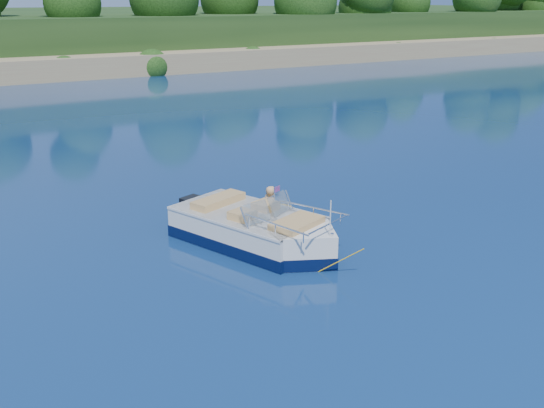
% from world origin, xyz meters
% --- Properties ---
extents(ground, '(160.00, 160.00, 0.00)m').
position_xyz_m(ground, '(0.00, 0.00, 0.00)').
color(ground, '#091E45').
rests_on(ground, ground).
extents(shoreline, '(170.00, 59.00, 6.00)m').
position_xyz_m(shoreline, '(0.00, 63.77, 0.98)').
color(shoreline, '#957756').
rests_on(shoreline, ground).
extents(motorboat, '(2.95, 4.86, 1.70)m').
position_xyz_m(motorboat, '(-2.05, 2.48, 0.33)').
color(motorboat, silver).
rests_on(motorboat, ground).
extents(tow_tube, '(1.45, 1.45, 0.36)m').
position_xyz_m(tow_tube, '(-0.87, 3.81, 0.09)').
color(tow_tube, '#F4AC0D').
rests_on(tow_tube, ground).
extents(boy, '(0.43, 0.79, 1.47)m').
position_xyz_m(boy, '(-0.98, 3.86, 0.00)').
color(boy, tan).
rests_on(boy, ground).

